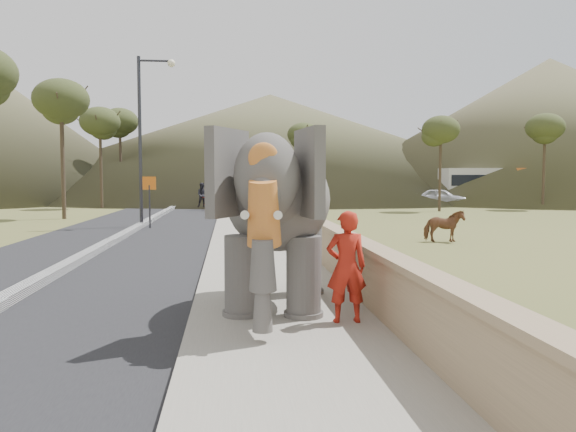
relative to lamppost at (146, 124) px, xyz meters
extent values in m
plane|color=olive|center=(4.69, -17.05, -4.87)|extent=(160.00, 160.00, 0.00)
cube|color=black|center=(-0.31, -7.05, -4.86)|extent=(7.00, 120.00, 0.03)
cube|color=black|center=(-0.31, -7.05, -4.76)|extent=(0.35, 120.00, 0.22)
cube|color=#9E9687|center=(4.69, -7.05, -4.80)|extent=(3.00, 120.00, 0.15)
cube|color=tan|center=(6.34, -7.05, -4.32)|extent=(0.30, 120.00, 1.10)
cylinder|color=#303035|center=(-0.31, 0.00, -0.87)|extent=(0.16, 0.16, 8.00)
cylinder|color=#303035|center=(0.49, 0.00, 2.93)|extent=(1.60, 0.10, 0.10)
sphere|color=#FFF2CC|center=(1.19, 0.00, 2.83)|extent=(0.36, 0.36, 0.36)
cylinder|color=#2D2D33|center=(0.19, -0.79, -3.87)|extent=(0.08, 0.08, 2.00)
cube|color=orange|center=(0.19, -0.79, -2.77)|extent=(0.60, 0.05, 0.60)
imported|color=brown|center=(11.66, -7.40, -4.28)|extent=(1.48, 0.83, 1.19)
imported|color=silver|center=(21.00, 16.85, -4.15)|extent=(4.55, 3.32, 1.44)
cube|color=beige|center=(27.36, 18.75, -3.32)|extent=(11.01, 2.53, 3.10)
cone|color=brown|center=(40.69, 34.95, 3.13)|extent=(56.00, 56.00, 16.00)
cone|color=brown|center=(9.69, 52.95, 2.13)|extent=(80.00, 80.00, 14.00)
imported|color=#AC1F12|center=(5.64, -18.70, -3.86)|extent=(0.63, 0.41, 1.73)
imported|color=maroon|center=(2.31, 12.69, -4.39)|extent=(0.68, 1.87, 0.97)
imported|color=black|center=(1.99, 12.69, -3.76)|extent=(0.85, 0.67, 1.72)
camera|label=1|loc=(3.85, -27.12, -2.47)|focal=35.00mm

